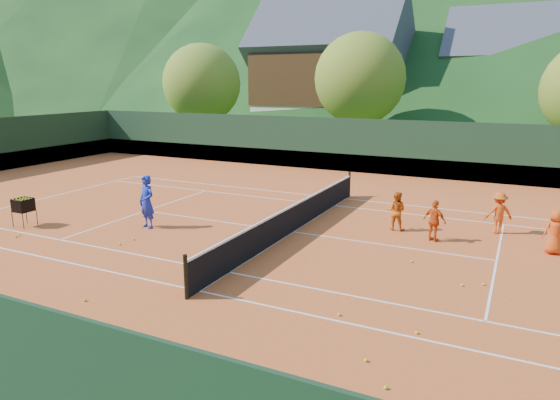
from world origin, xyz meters
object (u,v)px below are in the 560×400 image
at_px(coach, 147,202).
at_px(student_b, 435,221).
at_px(student_a, 396,211).
at_px(student_d, 499,213).
at_px(tennis_net, 293,218).
at_px(ball_hopper, 23,206).
at_px(chalet_mid, 521,82).
at_px(chalet_left, 330,74).
at_px(student_c, 555,232).

relative_size(coach, student_b, 1.38).
distance_m(student_a, student_d, 3.36).
xyz_separation_m(tennis_net, ball_hopper, (-8.78, -3.53, 0.25)).
distance_m(coach, student_d, 11.95).
relative_size(student_d, chalet_mid, 0.11).
relative_size(student_a, chalet_left, 0.10).
bearing_deg(tennis_net, student_b, 13.54).
height_order(student_d, chalet_left, chalet_left).
bearing_deg(chalet_left, student_d, -59.08).
distance_m(student_a, tennis_net, 3.55).
relative_size(student_c, student_d, 0.96).
relative_size(tennis_net, chalet_left, 0.87).
bearing_deg(student_b, student_a, -4.06).
bearing_deg(ball_hopper, student_b, 19.16).
distance_m(student_a, student_c, 4.80).
distance_m(student_b, student_c, 3.41).
bearing_deg(student_a, coach, 24.98).
distance_m(student_b, ball_hopper, 14.01).
bearing_deg(coach, chalet_mid, 87.05).
distance_m(student_c, chalet_mid, 32.95).
relative_size(student_b, chalet_mid, 0.11).
xyz_separation_m(student_c, tennis_net, (-7.85, -1.39, -0.18)).
relative_size(student_a, chalet_mid, 0.11).
height_order(student_a, student_b, student_a).
height_order(student_d, ball_hopper, student_d).
xyz_separation_m(student_a, tennis_net, (-3.07, -1.78, -0.17)).
xyz_separation_m(coach, chalet_mid, (10.77, 35.76, 4.05)).
distance_m(student_a, chalet_left, 31.49).
relative_size(student_a, student_b, 1.01).
distance_m(tennis_net, chalet_left, 32.04).
distance_m(student_d, chalet_left, 31.98).
bearing_deg(student_b, coach, 39.95).
bearing_deg(ball_hopper, chalet_mid, 68.50).
bearing_deg(student_d, student_c, 113.05).
bearing_deg(student_a, student_c, 176.03).
bearing_deg(chalet_left, student_c, -58.04).
bearing_deg(chalet_mid, chalet_left, -165.96).
bearing_deg(coach, ball_hopper, -142.39).
relative_size(chalet_left, chalet_mid, 1.09).
xyz_separation_m(coach, tennis_net, (4.77, 1.76, -0.42)).
height_order(ball_hopper, chalet_mid, chalet_mid).
relative_size(student_d, ball_hopper, 1.41).
relative_size(coach, chalet_left, 0.13).
height_order(student_b, chalet_left, chalet_left).
distance_m(chalet_left, chalet_mid, 16.51).
relative_size(student_c, ball_hopper, 1.35).
bearing_deg(student_b, chalet_left, -40.55).
relative_size(ball_hopper, chalet_left, 0.07).
xyz_separation_m(student_a, ball_hopper, (-11.85, -5.31, 0.07)).
distance_m(ball_hopper, chalet_mid, 40.55).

